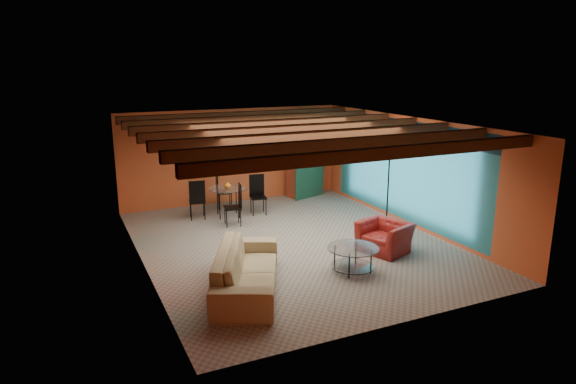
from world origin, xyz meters
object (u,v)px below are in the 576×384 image
dining_table (228,197)px  vase (227,174)px  coffee_table (353,259)px  sofa (247,270)px  floor_lamp (388,185)px  potted_plant (306,124)px  armchair (385,237)px  armoire (305,165)px

dining_table → vase: size_ratio=11.47×
coffee_table → dining_table: (-1.02, 4.56, 0.28)m
sofa → dining_table: bearing=10.6°
coffee_table → floor_lamp: 3.16m
coffee_table → potted_plant: (1.81, 5.65, 1.93)m
potted_plant → armchair: bearing=-96.9°
coffee_table → dining_table: size_ratio=0.49×
floor_lamp → potted_plant: size_ratio=4.31×
armoire → potted_plant: bearing=0.0°
coffee_table → sofa: bearing=177.4°
armchair → floor_lamp: (1.05, 1.39, 0.74)m
coffee_table → potted_plant: size_ratio=2.01×
coffee_table → armoire: (1.81, 5.65, 0.71)m
sofa → floor_lamp: 4.87m
sofa → coffee_table: bearing=-67.9°
dining_table → armoire: 3.07m
dining_table → floor_lamp: floor_lamp is taller
coffee_table → potted_plant: potted_plant is taller
sofa → potted_plant: size_ratio=5.31×
armchair → vase: size_ratio=5.66×
sofa → armoire: 6.84m
sofa → armoire: size_ratio=1.36×
vase → potted_plant: bearing=21.1°
coffee_table → armoire: size_ratio=0.52×
potted_plant → vase: potted_plant is taller
sofa → potted_plant: bearing=-10.8°
sofa → floor_lamp: floor_lamp is taller
armchair → floor_lamp: floor_lamp is taller
vase → armchair: bearing=-60.2°
sofa → armchair: bearing=-55.8°
dining_table → potted_plant: 3.46m
coffee_table → vase: 4.76m
floor_lamp → potted_plant: potted_plant is taller
potted_plant → armoire: bearing=0.0°
coffee_table → armoire: armoire is taller
potted_plant → vase: (-2.83, -1.09, -1.03)m
vase → floor_lamp: bearing=-37.4°
armchair → coffee_table: (-1.21, -0.66, -0.07)m
sofa → armoire: (3.96, 5.55, 0.58)m
coffee_table → dining_table: dining_table is taller
floor_lamp → vase: (-3.28, 2.51, 0.08)m
dining_table → armoire: (2.83, 1.09, 0.44)m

